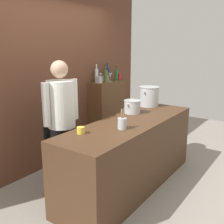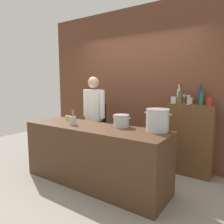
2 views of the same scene
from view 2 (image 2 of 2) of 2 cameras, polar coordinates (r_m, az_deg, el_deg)
ground_plane at (r=3.53m, az=-4.75°, el=-18.30°), size 8.00×8.00×0.00m
brick_back_panel at (r=4.34m, az=6.80°, el=7.14°), size 4.40×0.10×3.00m
prep_counter at (r=3.35m, az=-4.84°, el=-11.39°), size 2.31×0.70×0.90m
bar_cabinet at (r=3.87m, az=20.05°, el=-6.89°), size 0.76×0.32×1.20m
chef at (r=4.08m, az=-4.82°, el=-0.42°), size 0.53×0.37×1.66m
stockpot_large at (r=2.93m, az=12.07°, el=-2.14°), size 0.38×0.32×0.31m
stockpot_small at (r=3.17m, az=2.49°, el=-2.34°), size 0.30×0.24×0.18m
utensil_crock at (r=3.38m, az=-10.48°, el=-2.23°), size 0.10×0.10×0.25m
butter_jar at (r=3.85m, az=-11.82°, el=-1.49°), size 0.09×0.09×0.07m
wine_bottle_clear at (r=3.87m, az=17.40°, el=4.17°), size 0.06×0.06×0.34m
wine_bottle_cobalt at (r=3.80m, az=22.55°, el=3.82°), size 0.06×0.06×0.32m
wine_bottle_olive at (r=3.71m, az=17.77°, el=3.84°), size 0.07×0.07×0.31m
wine_bottle_green at (r=3.63m, az=22.78°, el=3.34°), size 0.06×0.06×0.27m
wine_glass_wide at (r=3.84m, az=18.75°, el=3.84°), size 0.07×0.07×0.16m
wine_glass_short at (r=3.68m, az=19.76°, el=3.63°), size 0.08×0.08×0.15m
spice_tin_red at (r=3.64m, az=24.64°, el=2.54°), size 0.07×0.07×0.12m
spice_tin_cream at (r=3.78m, az=20.16°, el=2.86°), size 0.08×0.08×0.11m
spice_tin_silver at (r=3.80m, az=16.25°, el=3.11°), size 0.08×0.08×0.11m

